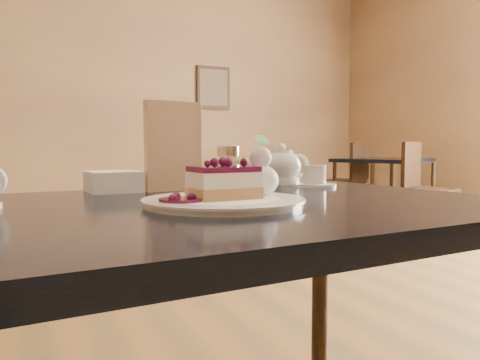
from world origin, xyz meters
name	(u,v)px	position (x,y,z in m)	size (l,w,h in m)	color
main_table	(212,243)	(-0.12, 0.05, 0.65)	(1.21, 0.85, 0.72)	black
dessert_plate	(224,202)	(-0.12, 0.00, 0.73)	(0.28, 0.28, 0.01)	white
cheesecake_slice	(224,183)	(-0.12, 0.00, 0.76)	(0.12, 0.09, 0.06)	tan
whipped_cream	(260,180)	(-0.04, 0.01, 0.76)	(0.07, 0.07, 0.06)	white
berry_sauce	(182,200)	(-0.20, -0.01, 0.74)	(0.08, 0.08, 0.01)	#45092F
tea_set	(289,170)	(0.23, 0.36, 0.76)	(0.19, 0.22, 0.10)	white
menu_card	(173,146)	(-0.12, 0.31, 0.83)	(0.13, 0.03, 0.21)	silver
sugar_shaker	(228,167)	(0.03, 0.32, 0.78)	(0.06, 0.06, 0.11)	white
napkin_stack	(114,181)	(-0.25, 0.34, 0.75)	(0.12, 0.12, 0.05)	white
bg_table_far_right	(382,219)	(2.98, 3.09, 0.07)	(1.17, 1.72, 1.15)	black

